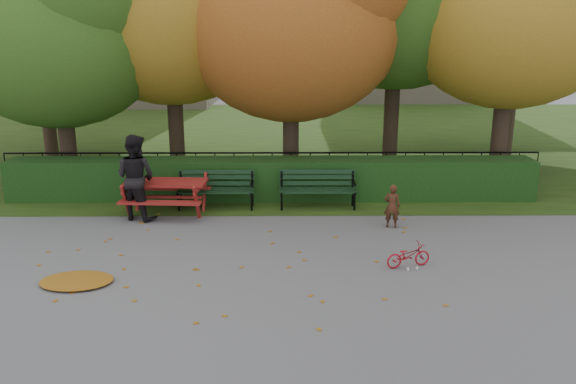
{
  "coord_description": "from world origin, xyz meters",
  "views": [
    {
      "loc": [
        0.29,
        -9.11,
        3.9
      ],
      "look_at": [
        0.38,
        1.43,
        1.0
      ],
      "focal_mm": 35.0,
      "sensor_mm": 36.0,
      "label": 1
    }
  ],
  "objects_px": {
    "tree_a": "(63,12)",
    "bench_right": "(318,186)",
    "adult": "(136,177)",
    "bicycle": "(408,255)",
    "child": "(392,206)",
    "picnic_table": "(166,188)",
    "bench_left": "(216,186)",
    "tree_c": "(304,0)"
  },
  "relations": [
    {
      "from": "tree_c",
      "to": "adult",
      "type": "height_order",
      "value": "tree_c"
    },
    {
      "from": "bench_left",
      "to": "bicycle",
      "type": "height_order",
      "value": "bench_left"
    },
    {
      "from": "picnic_table",
      "to": "adult",
      "type": "xyz_separation_m",
      "value": [
        -0.58,
        -0.35,
        0.35
      ]
    },
    {
      "from": "bench_left",
      "to": "child",
      "type": "distance_m",
      "value": 4.16
    },
    {
      "from": "bench_right",
      "to": "child",
      "type": "xyz_separation_m",
      "value": [
        1.49,
        -1.48,
        -0.05
      ]
    },
    {
      "from": "tree_a",
      "to": "picnic_table",
      "type": "relative_size",
      "value": 3.96
    },
    {
      "from": "adult",
      "to": "picnic_table",
      "type": "bearing_deg",
      "value": -126.48
    },
    {
      "from": "tree_c",
      "to": "tree_a",
      "type": "bearing_deg",
      "value": -176.35
    },
    {
      "from": "bench_right",
      "to": "adult",
      "type": "height_order",
      "value": "adult"
    },
    {
      "from": "bench_right",
      "to": "bicycle",
      "type": "distance_m",
      "value": 3.9
    },
    {
      "from": "tree_a",
      "to": "tree_c",
      "type": "xyz_separation_m",
      "value": [
        6.02,
        0.38,
        0.3
      ]
    },
    {
      "from": "tree_a",
      "to": "bench_right",
      "type": "xyz_separation_m",
      "value": [
        6.29,
        -1.88,
        -4.0
      ]
    },
    {
      "from": "picnic_table",
      "to": "tree_a",
      "type": "bearing_deg",
      "value": 143.06
    },
    {
      "from": "child",
      "to": "bicycle",
      "type": "xyz_separation_m",
      "value": [
        -0.11,
        -2.15,
        -0.25
      ]
    },
    {
      "from": "bench_right",
      "to": "picnic_table",
      "type": "bearing_deg",
      "value": -171.79
    },
    {
      "from": "bench_left",
      "to": "bench_right",
      "type": "relative_size",
      "value": 1.0
    },
    {
      "from": "adult",
      "to": "bicycle",
      "type": "height_order",
      "value": "adult"
    },
    {
      "from": "tree_a",
      "to": "picnic_table",
      "type": "bearing_deg",
      "value": -40.15
    },
    {
      "from": "bench_left",
      "to": "bicycle",
      "type": "bearing_deg",
      "value": -43.84
    },
    {
      "from": "tree_c",
      "to": "child",
      "type": "height_order",
      "value": "tree_c"
    },
    {
      "from": "bicycle",
      "to": "picnic_table",
      "type": "bearing_deg",
      "value": 41.36
    },
    {
      "from": "bench_left",
      "to": "bicycle",
      "type": "xyz_separation_m",
      "value": [
        3.78,
        -3.63,
        -0.3
      ]
    },
    {
      "from": "tree_c",
      "to": "adult",
      "type": "xyz_separation_m",
      "value": [
        -3.78,
        -3.11,
        -3.87
      ]
    },
    {
      "from": "bench_right",
      "to": "child",
      "type": "height_order",
      "value": "child"
    },
    {
      "from": "bench_right",
      "to": "tree_c",
      "type": "bearing_deg",
      "value": 96.7
    },
    {
      "from": "child",
      "to": "adult",
      "type": "height_order",
      "value": "adult"
    },
    {
      "from": "tree_c",
      "to": "bench_left",
      "type": "xyz_separation_m",
      "value": [
        -2.13,
        -2.26,
        -4.3
      ]
    },
    {
      "from": "child",
      "to": "bicycle",
      "type": "relative_size",
      "value": 1.15
    },
    {
      "from": "picnic_table",
      "to": "adult",
      "type": "relative_size",
      "value": 1.0
    },
    {
      "from": "bench_right",
      "to": "adult",
      "type": "bearing_deg",
      "value": -168.18
    },
    {
      "from": "tree_c",
      "to": "bench_left",
      "type": "height_order",
      "value": "tree_c"
    },
    {
      "from": "bench_left",
      "to": "picnic_table",
      "type": "relative_size",
      "value": 0.95
    },
    {
      "from": "child",
      "to": "adult",
      "type": "relative_size",
      "value": 0.49
    },
    {
      "from": "tree_c",
      "to": "bench_right",
      "type": "distance_m",
      "value": 4.87
    },
    {
      "from": "bicycle",
      "to": "bench_right",
      "type": "bearing_deg",
      "value": 5.05
    },
    {
      "from": "tree_a",
      "to": "bench_right",
      "type": "distance_m",
      "value": 7.69
    },
    {
      "from": "bench_right",
      "to": "child",
      "type": "bearing_deg",
      "value": -44.86
    },
    {
      "from": "tree_a",
      "to": "bicycle",
      "type": "height_order",
      "value": "tree_a"
    },
    {
      "from": "tree_a",
      "to": "bench_right",
      "type": "height_order",
      "value": "tree_a"
    },
    {
      "from": "bench_right",
      "to": "bicycle",
      "type": "xyz_separation_m",
      "value": [
        1.38,
        -3.63,
        -0.3
      ]
    },
    {
      "from": "adult",
      "to": "bicycle",
      "type": "xyz_separation_m",
      "value": [
        5.43,
        -2.79,
        -0.73
      ]
    },
    {
      "from": "adult",
      "to": "tree_a",
      "type": "bearing_deg",
      "value": -27.98
    }
  ]
}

